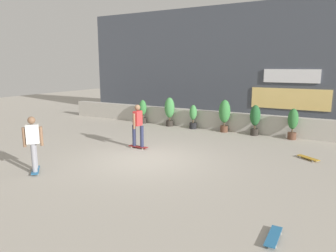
{
  "coord_description": "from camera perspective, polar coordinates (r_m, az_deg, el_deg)",
  "views": [
    {
      "loc": [
        5.74,
        -8.6,
        3.17
      ],
      "look_at": [
        0.0,
        1.5,
        0.9
      ],
      "focal_mm": 33.54,
      "sensor_mm": 36.0,
      "label": 1
    }
  ],
  "objects": [
    {
      "name": "potted_plant_1",
      "position": [
        16.39,
        0.28,
        3.01
      ],
      "size": [
        0.52,
        0.52,
        1.51
      ],
      "color": "#2D2823",
      "rests_on": "ground"
    },
    {
      "name": "planter_wall",
      "position": [
        15.92,
        8.03,
        1.11
      ],
      "size": [
        18.0,
        0.4,
        0.9
      ],
      "primitive_type": "cube",
      "color": "#B2ADA3",
      "rests_on": "ground"
    },
    {
      "name": "skateboard_aside",
      "position": [
        11.73,
        24.12,
        -5.3
      ],
      "size": [
        0.77,
        0.63,
        0.08
      ],
      "color": "#BF8C26",
      "rests_on": "ground"
    },
    {
      "name": "potted_plant_5",
      "position": [
        14.47,
        21.74,
        0.66
      ],
      "size": [
        0.44,
        0.44,
        1.34
      ],
      "color": "brown",
      "rests_on": "ground"
    },
    {
      "name": "potted_plant_3",
      "position": [
        15.16,
        10.24,
        2.29
      ],
      "size": [
        0.54,
        0.54,
        1.55
      ],
      "color": "brown",
      "rests_on": "ground"
    },
    {
      "name": "building_backdrop",
      "position": [
        19.46,
        12.72,
        11.01
      ],
      "size": [
        20.0,
        2.08,
        6.5
      ],
      "color": "#424751",
      "rests_on": "ground"
    },
    {
      "name": "skater_far_right",
      "position": [
        12.0,
        -5.52,
        0.3
      ],
      "size": [
        0.8,
        0.56,
        1.7
      ],
      "color": "maroon",
      "rests_on": "ground"
    },
    {
      "name": "potted_plant_4",
      "position": [
        14.76,
        15.54,
        1.38
      ],
      "size": [
        0.46,
        0.46,
        1.39
      ],
      "color": "#2D2823",
      "rests_on": "ground"
    },
    {
      "name": "skateboard_near_camera",
      "position": [
        6.42,
        18.62,
        -18.48
      ],
      "size": [
        0.21,
        0.8,
        0.08
      ],
      "color": "#266699",
      "rests_on": "ground"
    },
    {
      "name": "ground_plane",
      "position": [
        10.81,
        -3.95,
        -6.02
      ],
      "size": [
        48.0,
        48.0,
        0.0
      ],
      "primitive_type": "plane",
      "color": "#A8A093"
    },
    {
      "name": "potted_plant_0",
      "position": [
        17.29,
        -4.6,
        2.83
      ],
      "size": [
        0.41,
        0.41,
        1.28
      ],
      "color": "#2D2823",
      "rests_on": "ground"
    },
    {
      "name": "potted_plant_2",
      "position": [
        15.81,
        4.59,
        1.8
      ],
      "size": [
        0.37,
        0.37,
        1.2
      ],
      "color": "black",
      "rests_on": "ground"
    },
    {
      "name": "skater_by_wall_right",
      "position": [
        10.06,
        -23.3,
        -2.65
      ],
      "size": [
        0.73,
        0.68,
        1.7
      ],
      "color": "#266699",
      "rests_on": "ground"
    }
  ]
}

